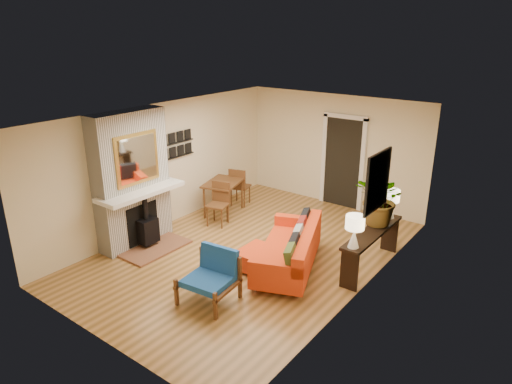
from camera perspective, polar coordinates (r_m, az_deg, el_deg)
room_shell at (r=10.06m, az=11.18°, el=3.56°), size 6.50×6.50×6.50m
fireplace at (r=8.90m, az=-15.12°, el=1.09°), size 1.09×1.68×2.60m
sofa at (r=8.03m, az=4.58°, el=-7.22°), size 1.59×2.24×0.81m
ottoman at (r=8.03m, az=0.52°, el=-8.35°), size 0.71×0.71×0.36m
blue_chair at (r=7.17m, az=-5.48°, el=-10.07°), size 0.85×0.84×0.81m
dining_table at (r=10.24m, az=-3.73°, el=0.45°), size 1.05×1.75×0.92m
console_table at (r=8.15m, az=14.33°, el=-5.66°), size 0.34×1.85×0.72m
lamp_near at (r=7.30m, az=12.23°, el=-4.39°), size 0.30×0.30×0.54m
lamp_far at (r=8.59m, az=16.51°, el=-1.00°), size 0.30×0.30×0.54m
houseplant at (r=8.17m, az=15.47°, el=-0.92°), size 1.08×1.02×0.96m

